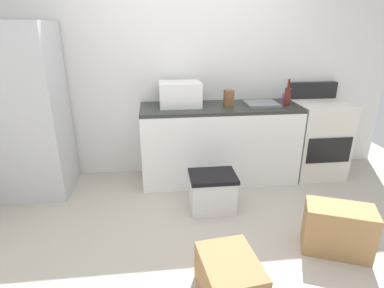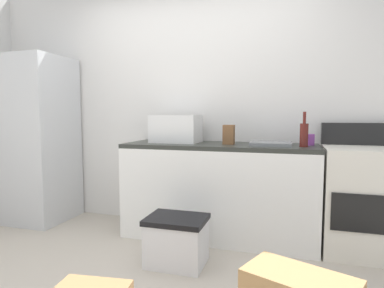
{
  "view_description": "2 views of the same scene",
  "coord_description": "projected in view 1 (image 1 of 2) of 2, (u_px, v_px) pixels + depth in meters",
  "views": [
    {
      "loc": [
        -0.42,
        -2.18,
        1.75
      ],
      "look_at": [
        -0.08,
        0.72,
        0.64
      ],
      "focal_mm": 29.06,
      "sensor_mm": 36.0,
      "label": 1
    },
    {
      "loc": [
        0.94,
        -1.82,
        1.18
      ],
      "look_at": [
        0.14,
        0.84,
        0.93
      ],
      "focal_mm": 30.59,
      "sensor_mm": 36.0,
      "label": 2
    }
  ],
  "objects": [
    {
      "name": "stove_oven",
      "position": [
        316.0,
        138.0,
        3.81
      ],
      "size": [
        0.6,
        0.61,
        1.1
      ],
      "color": "silver",
      "rests_on": "ground_plane"
    },
    {
      "name": "kitchen_counter",
      "position": [
        219.0,
        143.0,
        3.68
      ],
      "size": [
        1.8,
        0.6,
        0.9
      ],
      "color": "white",
      "rests_on": "ground_plane"
    },
    {
      "name": "storage_bin",
      "position": [
        212.0,
        191.0,
        3.12
      ],
      "size": [
        0.46,
        0.36,
        0.38
      ],
      "color": "silver",
      "rests_on": "ground_plane"
    },
    {
      "name": "microwave",
      "position": [
        180.0,
        94.0,
        3.47
      ],
      "size": [
        0.46,
        0.34,
        0.27
      ],
      "primitive_type": "cube",
      "color": "white",
      "rests_on": "kitchen_counter"
    },
    {
      "name": "ground_plane",
      "position": [
        210.0,
        241.0,
        2.69
      ],
      "size": [
        6.0,
        6.0,
        0.0
      ],
      "primitive_type": "plane",
      "color": "#B2A899"
    },
    {
      "name": "cardboard_box_medium",
      "position": [
        338.0,
        229.0,
        2.52
      ],
      "size": [
        0.59,
        0.46,
        0.41
      ],
      "primitive_type": "cube",
      "rotation": [
        0.0,
        0.0,
        -0.4
      ],
      "color": "#A37A4C",
      "rests_on": "ground_plane"
    },
    {
      "name": "cardboard_box_large",
      "position": [
        229.0,
        279.0,
        2.08
      ],
      "size": [
        0.42,
        0.51,
        0.32
      ],
      "primitive_type": "cube",
      "rotation": [
        0.0,
        0.0,
        0.12
      ],
      "color": "olive",
      "rests_on": "ground_plane"
    },
    {
      "name": "wall_back",
      "position": [
        190.0,
        66.0,
        3.67
      ],
      "size": [
        5.0,
        0.1,
        2.6
      ],
      "primitive_type": "cube",
      "color": "silver",
      "rests_on": "ground_plane"
    },
    {
      "name": "wine_bottle",
      "position": [
        288.0,
        96.0,
        3.49
      ],
      "size": [
        0.07,
        0.07,
        0.3
      ],
      "color": "#591E19",
      "rests_on": "kitchen_counter"
    },
    {
      "name": "sink_basin",
      "position": [
        261.0,
        104.0,
        3.55
      ],
      "size": [
        0.36,
        0.32,
        0.03
      ],
      "primitive_type": "cube",
      "color": "slate",
      "rests_on": "kitchen_counter"
    },
    {
      "name": "coffee_mug",
      "position": [
        286.0,
        98.0,
        3.69
      ],
      "size": [
        0.08,
        0.08,
        0.1
      ],
      "primitive_type": "cylinder",
      "color": "purple",
      "rests_on": "kitchen_counter"
    },
    {
      "name": "refrigerator",
      "position": [
        29.0,
        113.0,
        3.25
      ],
      "size": [
        0.68,
        0.66,
        1.8
      ],
      "primitive_type": "cube",
      "color": "silver",
      "rests_on": "ground_plane"
    },
    {
      "name": "knife_block",
      "position": [
        229.0,
        98.0,
        3.48
      ],
      "size": [
        0.1,
        0.1,
        0.18
      ],
      "primitive_type": "cube",
      "color": "brown",
      "rests_on": "kitchen_counter"
    }
  ]
}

